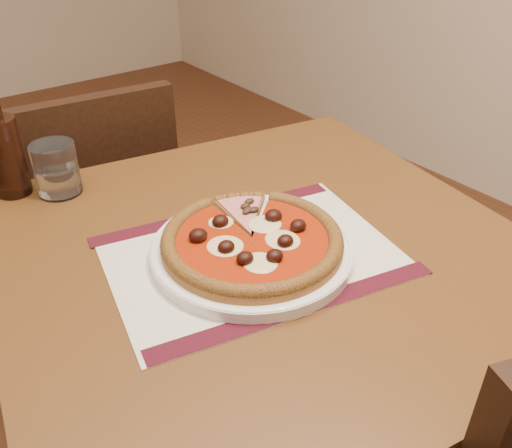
# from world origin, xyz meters

# --- Properties ---
(table) EXTENTS (0.92, 0.92, 0.75)m
(table) POSITION_xyz_m (0.77, -0.21, 0.65)
(table) COLOR brown
(table) RESTS_ON ground
(chair_far) EXTENTS (0.45, 0.45, 0.86)m
(chair_far) POSITION_xyz_m (0.71, 0.41, 0.49)
(chair_far) COLOR black
(chair_far) RESTS_ON ground
(placemat) EXTENTS (0.48, 0.39, 0.00)m
(placemat) POSITION_xyz_m (0.74, -0.23, 0.75)
(placemat) COLOR white
(placemat) RESTS_ON table
(plate) EXTENTS (0.31, 0.31, 0.02)m
(plate) POSITION_xyz_m (0.74, -0.23, 0.76)
(plate) COLOR white
(plate) RESTS_ON placemat
(pizza) EXTENTS (0.27, 0.27, 0.04)m
(pizza) POSITION_xyz_m (0.74, -0.23, 0.78)
(pizza) COLOR brown
(pizza) RESTS_ON plate
(ham_slice) EXTENTS (0.10, 0.13, 0.02)m
(ham_slice) POSITION_xyz_m (0.79, -0.15, 0.78)
(ham_slice) COLOR brown
(ham_slice) RESTS_ON plate
(water_glass) EXTENTS (0.09, 0.09, 0.09)m
(water_glass) POSITION_xyz_m (0.58, 0.15, 0.80)
(water_glass) COLOR white
(water_glass) RESTS_ON table
(bottle) EXTENTS (0.06, 0.06, 0.20)m
(bottle) POSITION_xyz_m (0.52, 0.19, 0.83)
(bottle) COLOR #33160C
(bottle) RESTS_ON table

